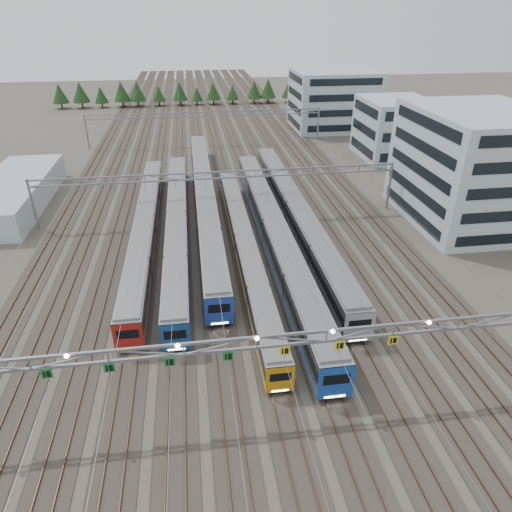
{
  "coord_description": "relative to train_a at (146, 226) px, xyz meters",
  "views": [
    {
      "loc": [
        -4.0,
        -27.4,
        30.3
      ],
      "look_at": [
        2.94,
        20.54,
        3.5
      ],
      "focal_mm": 32.0,
      "sensor_mm": 36.0,
      "label": 1
    }
  ],
  "objects": [
    {
      "name": "gantry_mid",
      "position": [
        11.25,
        5.81,
        4.24
      ],
      "size": [
        56.36,
        0.36,
        8.0
      ],
      "color": "gray",
      "rests_on": "ground"
    },
    {
      "name": "west_shed",
      "position": [
        -22.9,
        16.3,
        0.07
      ],
      "size": [
        10.0,
        30.0,
        4.44
      ],
      "primitive_type": "cube",
      "color": "#A9BDCA",
      "rests_on": "ground"
    },
    {
      "name": "train_a",
      "position": [
        0.0,
        0.0,
        0.0
      ],
      "size": [
        2.91,
        51.36,
        3.79
      ],
      "color": "black",
      "rests_on": "ground"
    },
    {
      "name": "train_d",
      "position": [
        13.5,
        -7.28,
        -0.22
      ],
      "size": [
        2.57,
        51.69,
        3.35
      ],
      "color": "black",
      "rests_on": "ground"
    },
    {
      "name": "depot_bldg_north",
      "position": [
        46.75,
        62.94,
        5.38
      ],
      "size": [
        22.0,
        18.0,
        15.05
      ],
      "primitive_type": "cube",
      "color": "#A9BDCA",
      "rests_on": "ground"
    },
    {
      "name": "train_f",
      "position": [
        22.5,
        1.3,
        0.16
      ],
      "size": [
        3.15,
        57.84,
        4.12
      ],
      "color": "black",
      "rests_on": "ground"
    },
    {
      "name": "train_e",
      "position": [
        18.0,
        -4.58,
        0.17
      ],
      "size": [
        3.16,
        59.98,
        4.12
      ],
      "color": "black",
      "rests_on": "ground"
    },
    {
      "name": "train_c",
      "position": [
        9.0,
        9.98,
        0.12
      ],
      "size": [
        3.09,
        65.77,
        4.03
      ],
      "color": "black",
      "rests_on": "ground"
    },
    {
      "name": "track_bed",
      "position": [
        11.25,
        65.81,
        -0.66
      ],
      "size": [
        54.0,
        260.0,
        5.42
      ],
      "color": "#2D2823",
      "rests_on": "ground"
    },
    {
      "name": "gantry_far",
      "position": [
        11.25,
        50.81,
        4.24
      ],
      "size": [
        56.36,
        0.36,
        8.0
      ],
      "color": "gray",
      "rests_on": "ground"
    },
    {
      "name": "depot_bldg_south",
      "position": [
        49.81,
        0.24,
        6.4
      ],
      "size": [
        18.0,
        22.0,
        17.1
      ],
      "primitive_type": "cube",
      "color": "#A9BDCA",
      "rests_on": "ground"
    },
    {
      "name": "gantry_near",
      "position": [
        11.2,
        -34.31,
        4.94
      ],
      "size": [
        56.36,
        0.61,
        8.08
      ],
      "color": "gray",
      "rests_on": "ground"
    },
    {
      "name": "treeline",
      "position": [
        16.65,
        101.66,
        2.09
      ],
      "size": [
        106.4,
        5.6,
        7.02
      ],
      "color": "#332114",
      "rests_on": "ground"
    },
    {
      "name": "depot_bldg_mid",
      "position": [
        51.97,
        34.5,
        4.13
      ],
      "size": [
        14.0,
        16.0,
        12.56
      ],
      "primitive_type": "cube",
      "color": "#A9BDCA",
      "rests_on": "ground"
    },
    {
      "name": "train_b",
      "position": [
        4.5,
        0.6,
        0.01
      ],
      "size": [
        2.92,
        54.03,
        3.8
      ],
      "color": "black",
      "rests_on": "ground"
    },
    {
      "name": "ground",
      "position": [
        11.25,
        -34.19,
        -2.15
      ],
      "size": [
        400.0,
        400.0,
        0.0
      ],
      "primitive_type": "plane",
      "color": "#47423A",
      "rests_on": "ground"
    }
  ]
}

